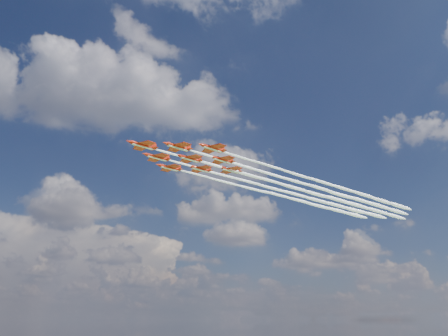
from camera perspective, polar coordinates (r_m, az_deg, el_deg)
The scene contains 9 objects.
jet_lead at distance 177.98m, azimuth 6.84°, elevation -1.92°, with size 111.23×71.95×2.70m.
jet_row2_port at distance 180.78m, azimuth 10.30°, elevation -2.01°, with size 111.23×71.95×2.70m.
jet_row2_starb at distance 188.59m, azimuth 7.38°, elevation -2.89°, with size 111.23×71.95×2.70m.
jet_row3_port at distance 184.22m, azimuth 13.65°, elevation -2.10°, with size 111.23×71.95×2.70m.
jet_row3_centre at distance 191.48m, azimuth 10.64°, elevation -2.97°, with size 111.23×71.95×2.70m.
jet_row3_starb at distance 199.27m, azimuth 7.86°, elevation -3.76°, with size 111.23×71.95×2.70m.
jet_row4_port at distance 194.98m, azimuth 13.80°, elevation -3.03°, with size 111.23×71.95×2.70m.
jet_row4_starb at distance 202.24m, azimuth 10.95°, elevation -3.82°, with size 111.23×71.95×2.70m.
jet_tail at distance 205.78m, azimuth 13.94°, elevation -3.86°, with size 111.23×71.95×2.70m.
Camera 1 is at (-1.70, -135.73, 33.75)m, focal length 35.00 mm.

